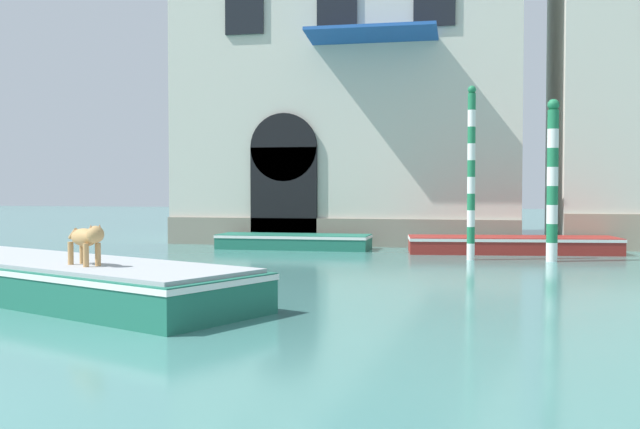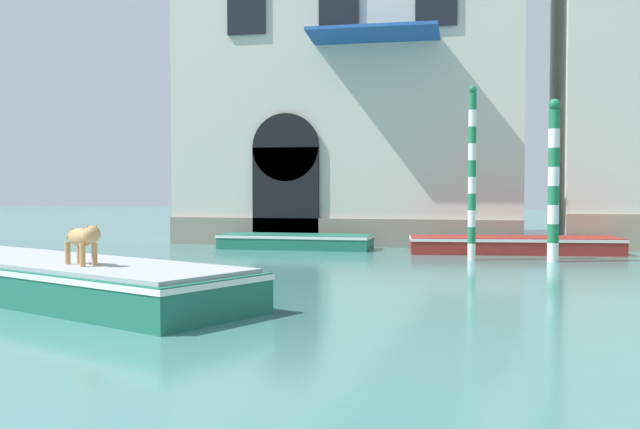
% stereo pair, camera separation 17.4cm
% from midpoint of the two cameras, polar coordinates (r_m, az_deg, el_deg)
% --- Properties ---
extents(boat_foreground, '(8.92, 5.64, 0.66)m').
position_cam_midpoint_polar(boat_foreground, '(13.56, -20.56, -4.35)').
color(boat_foreground, '#1E6651').
rests_on(boat_foreground, ground_plane).
extents(dog_on_deck, '(0.83, 0.62, 0.63)m').
position_cam_midpoint_polar(dog_on_deck, '(11.84, -17.22, -1.73)').
color(dog_on_deck, tan).
rests_on(dog_on_deck, boat_foreground).
extents(boat_moored_near_palazzo, '(4.54, 1.43, 0.44)m').
position_cam_midpoint_polar(boat_moored_near_palazzo, '(22.25, -1.65, -2.04)').
color(boat_moored_near_palazzo, '#1E6651').
rests_on(boat_moored_near_palazzo, ground_plane).
extents(boat_moored_far, '(5.87, 2.25, 0.46)m').
position_cam_midpoint_polar(boat_moored_far, '(21.47, 14.78, -2.23)').
color(boat_moored_far, maroon).
rests_on(boat_moored_far, ground_plane).
extents(mooring_pole_0, '(0.29, 0.29, 4.00)m').
position_cam_midpoint_polar(mooring_pole_0, '(19.26, 17.62, 2.55)').
color(mooring_pole_0, white).
rests_on(mooring_pole_0, ground_plane).
extents(mooring_pole_3, '(0.21, 0.21, 4.38)m').
position_cam_midpoint_polar(mooring_pole_3, '(19.15, 11.77, 3.16)').
color(mooring_pole_3, white).
rests_on(mooring_pole_3, ground_plane).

